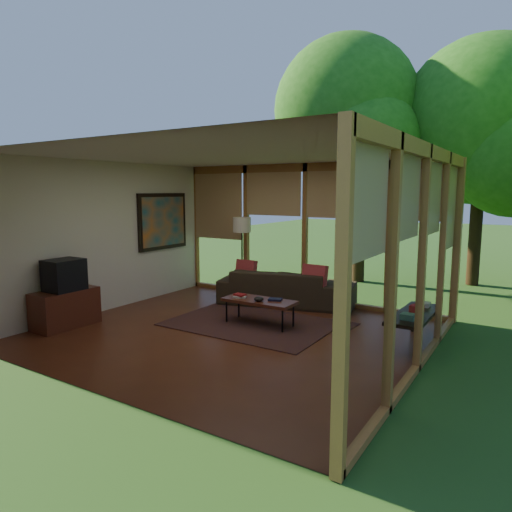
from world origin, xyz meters
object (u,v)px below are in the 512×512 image
Objects in this scene: side_console at (408,315)px; media_cabinet at (65,308)px; coffee_table at (259,302)px; floor_lamp at (242,229)px; sofa at (280,287)px; television at (64,275)px.

media_cabinet is at bearing -156.44° from side_console.
media_cabinet is at bearing -146.09° from coffee_table.
sofa is at bearing -2.75° from floor_lamp.
sofa is at bearing 159.28° from side_console.
sofa is 1.64× the size of side_console.
side_console is at bearing 143.48° from sofa.
side_console is at bearing 9.49° from coffee_table.
sofa is 2.30× the size of media_cabinet.
sofa is 1.40m from floor_lamp.
television is (0.02, 0.00, 0.55)m from media_cabinet.
sofa is at bearing 105.97° from coffee_table.
coffee_table is at bearing -47.74° from floor_lamp.
floor_lamp reaches higher than sofa.
television reaches higher than media_cabinet.
coffee_table is at bearing -170.51° from side_console.
sofa reaches higher than media_cabinet.
sofa is 3.85m from television.
coffee_table is 2.31m from side_console.
coffee_table is (0.40, -1.39, 0.06)m from sofa.
floor_lamp reaches higher than media_cabinet.
television is 0.33× the size of floor_lamp.
side_console is (4.85, 2.12, -0.44)m from television.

